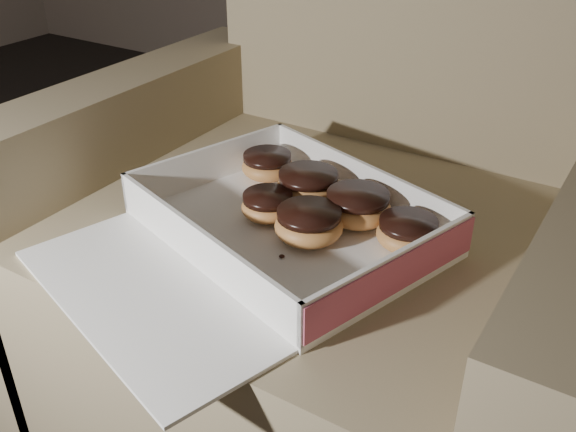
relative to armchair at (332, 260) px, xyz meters
The scene contains 11 objects.
armchair is the anchor object (origin of this frame).
bakery_box 0.21m from the armchair, 93.51° to the right, with size 0.48×0.52×0.06m.
donut_a 0.22m from the armchair, 30.56° to the right, with size 0.08×0.08×0.04m.
donut_b 0.19m from the armchair, 108.34° to the right, with size 0.07×0.07×0.04m.
donut_c 0.20m from the armchair, 75.60° to the right, with size 0.09×0.09×0.04m.
donut_d 0.18m from the armchair, 169.98° to the right, with size 0.08×0.08×0.04m.
donut_e 0.17m from the armchair, 44.23° to the right, with size 0.09×0.09×0.04m.
donut_f 0.15m from the armchair, 109.83° to the right, with size 0.09×0.09×0.04m.
crumb_a 0.29m from the armchair, 59.88° to the right, with size 0.01×0.01×0.00m, color black.
crumb_b 0.26m from the armchair, 122.93° to the right, with size 0.01×0.01×0.00m, color black.
crumb_c 0.23m from the armchair, 81.59° to the right, with size 0.01×0.01×0.00m, color black.
Camera 1 is at (0.72, 0.15, 0.83)m, focal length 40.00 mm.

